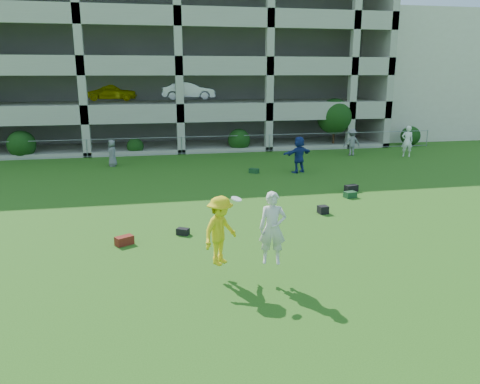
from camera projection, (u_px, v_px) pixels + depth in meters
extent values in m
plane|color=#235114|center=(237.00, 268.00, 12.98)|extent=(100.00, 100.00, 0.00)
cube|color=beige|center=(424.00, 76.00, 42.77)|extent=(16.00, 14.00, 10.00)
imported|color=slate|center=(112.00, 153.00, 26.94)|extent=(0.67, 0.86, 1.54)
imported|color=navy|center=(299.00, 155.00, 25.22)|extent=(1.90, 1.21, 1.96)
imported|color=white|center=(407.00, 141.00, 29.96)|extent=(0.83, 0.66, 2.00)
imported|color=slate|center=(352.00, 142.00, 30.46)|extent=(1.15, 0.70, 1.74)
cube|color=#530E10|center=(124.00, 240.00, 14.72)|extent=(0.63, 0.53, 0.28)
cube|color=black|center=(183.00, 231.00, 15.65)|extent=(0.47, 0.42, 0.22)
cube|color=#153A1E|center=(350.00, 195.00, 20.31)|extent=(0.56, 0.45, 0.26)
cube|color=black|center=(323.00, 210.00, 18.00)|extent=(0.39, 0.39, 0.30)
cube|color=black|center=(351.00, 188.00, 21.33)|extent=(0.66, 0.45, 0.30)
cube|color=#13341B|center=(254.00, 171.00, 25.25)|extent=(0.58, 0.55, 0.25)
imported|color=yellow|center=(220.00, 231.00, 12.04)|extent=(1.33, 1.30, 1.83)
imported|color=silver|center=(272.00, 228.00, 11.82)|extent=(0.78, 0.61, 1.88)
cylinder|color=white|center=(236.00, 199.00, 11.70)|extent=(0.28, 0.27, 0.14)
cube|color=#9E998C|center=(168.00, 64.00, 42.59)|extent=(30.00, 0.50, 12.00)
cube|color=#9E998C|center=(350.00, 64.00, 39.03)|extent=(0.50, 14.00, 12.00)
cube|color=#9E998C|center=(175.00, 138.00, 37.63)|extent=(30.00, 14.00, 0.30)
cube|color=#9E998C|center=(173.00, 100.00, 36.88)|extent=(30.00, 14.00, 0.30)
cube|color=#9E998C|center=(172.00, 61.00, 36.14)|extent=(30.00, 14.00, 0.30)
cube|color=#9E998C|center=(171.00, 20.00, 35.40)|extent=(30.00, 14.00, 0.30)
cube|color=#9E998C|center=(180.00, 116.00, 30.53)|extent=(30.00, 0.30, 0.90)
cube|color=#9E998C|center=(179.00, 68.00, 29.79)|extent=(30.00, 0.30, 0.90)
cube|color=#9E998C|center=(177.00, 18.00, 29.04)|extent=(30.00, 0.30, 0.90)
cube|color=#9E998C|center=(80.00, 60.00, 28.61)|extent=(0.50, 0.50, 12.00)
cube|color=#9E998C|center=(179.00, 61.00, 29.77)|extent=(0.50, 0.50, 12.00)
cube|color=#9E998C|center=(270.00, 61.00, 30.93)|extent=(0.50, 0.50, 12.00)
cube|color=#9E998C|center=(354.00, 62.00, 32.09)|extent=(0.50, 0.50, 12.00)
cube|color=#605E59|center=(171.00, 63.00, 38.08)|extent=(29.00, 9.00, 11.60)
imported|color=#FFF40D|center=(110.00, 91.00, 33.89)|extent=(4.05, 2.08, 1.32)
imported|color=silver|center=(189.00, 91.00, 34.99)|extent=(4.09, 1.68, 1.32)
cylinder|color=gray|center=(87.00, 148.00, 29.71)|extent=(0.06, 0.06, 1.20)
cylinder|color=gray|center=(181.00, 145.00, 30.87)|extent=(0.06, 0.06, 1.20)
cylinder|color=gray|center=(269.00, 143.00, 32.03)|extent=(0.06, 0.06, 1.20)
cylinder|color=gray|center=(351.00, 140.00, 33.19)|extent=(0.06, 0.06, 1.20)
cylinder|color=gray|center=(427.00, 138.00, 34.35)|extent=(0.06, 0.06, 1.20)
cylinder|color=gray|center=(181.00, 137.00, 30.73)|extent=(36.00, 0.04, 0.04)
cylinder|color=gray|center=(182.00, 153.00, 31.00)|extent=(36.00, 0.04, 0.04)
sphere|color=#163D11|center=(21.00, 144.00, 29.44)|extent=(1.76, 1.76, 1.76)
sphere|color=#163D11|center=(135.00, 146.00, 30.87)|extent=(1.10, 1.10, 1.10)
sphere|color=#163D11|center=(239.00, 140.00, 32.17)|extent=(1.54, 1.54, 1.54)
cylinder|color=#382314|center=(334.00, 134.00, 33.66)|extent=(0.16, 0.16, 1.96)
sphere|color=#163D11|center=(334.00, 116.00, 33.35)|extent=(2.52, 2.52, 2.52)
sphere|color=#163D11|center=(410.00, 136.00, 34.70)|extent=(1.43, 1.43, 1.43)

